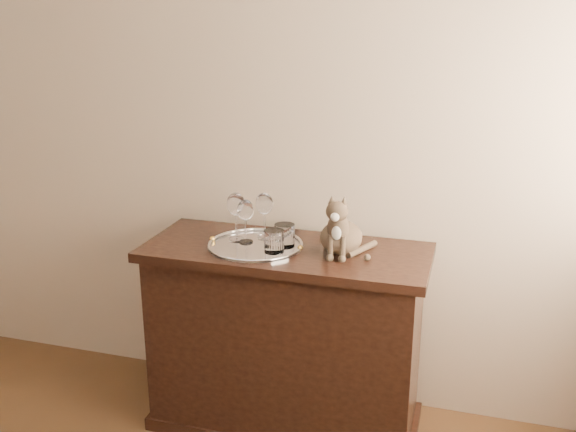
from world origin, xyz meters
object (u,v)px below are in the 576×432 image
at_px(tray, 256,246).
at_px(tumbler_a, 274,241).
at_px(wine_glass_a, 236,216).
at_px(tumbler_c, 285,235).
at_px(sideboard, 286,339).
at_px(wine_glass_d, 246,221).
at_px(cat, 342,222).
at_px(wine_glass_b, 264,215).

relative_size(tray, tumbler_a, 4.29).
xyz_separation_m(tray, tumbler_a, (0.10, -0.05, 0.05)).
height_order(wine_glass_a, tumbler_c, wine_glass_a).
relative_size(sideboard, tumbler_a, 12.87).
bearing_deg(wine_glass_d, sideboard, 0.43).
height_order(tumbler_c, cat, cat).
xyz_separation_m(sideboard, tumbler_a, (-0.03, -0.08, 0.48)).
relative_size(wine_glass_d, cat, 0.71).
height_order(wine_glass_b, tumbler_c, wine_glass_b).
bearing_deg(wine_glass_b, tumbler_a, -59.44).
bearing_deg(wine_glass_b, sideboard, -33.70).
distance_m(tray, wine_glass_a, 0.16).
relative_size(tray, cat, 1.52).
height_order(wine_glass_a, wine_glass_d, wine_glass_a).
height_order(wine_glass_b, tumbler_a, wine_glass_b).
xyz_separation_m(sideboard, cat, (0.23, 0.01, 0.56)).
distance_m(wine_glass_a, tumbler_a, 0.23).
height_order(wine_glass_a, wine_glass_b, wine_glass_a).
relative_size(tray, wine_glass_b, 2.00).
height_order(wine_glass_d, tumbler_c, wine_glass_d).
distance_m(wine_glass_d, tumbler_c, 0.18).
relative_size(wine_glass_d, tumbler_a, 2.02).
xyz_separation_m(sideboard, wine_glass_d, (-0.18, -0.00, 0.53)).
relative_size(sideboard, tumbler_c, 12.51).
bearing_deg(wine_glass_a, wine_glass_d, -21.27).
bearing_deg(cat, wine_glass_b, 168.76).
relative_size(wine_glass_a, tumbler_c, 2.17).
distance_m(sideboard, wine_glass_b, 0.55).
bearing_deg(wine_glass_a, tumbler_a, -25.91).
bearing_deg(wine_glass_d, tray, -28.61).
bearing_deg(tray, tumbler_a, -26.72).
relative_size(tray, wine_glass_d, 2.13).
distance_m(tumbler_a, tumbler_c, 0.08).
bearing_deg(tumbler_a, wine_glass_d, 152.61).
bearing_deg(sideboard, wine_glass_d, -179.57).
xyz_separation_m(tray, wine_glass_b, (0.00, 0.11, 0.10)).
relative_size(tumbler_a, cat, 0.35).
relative_size(wine_glass_b, tumbler_c, 2.09).
height_order(sideboard, tray, tray).
distance_m(wine_glass_a, cat, 0.46).
distance_m(tumbler_a, cat, 0.29).
relative_size(tray, wine_glass_a, 1.92).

